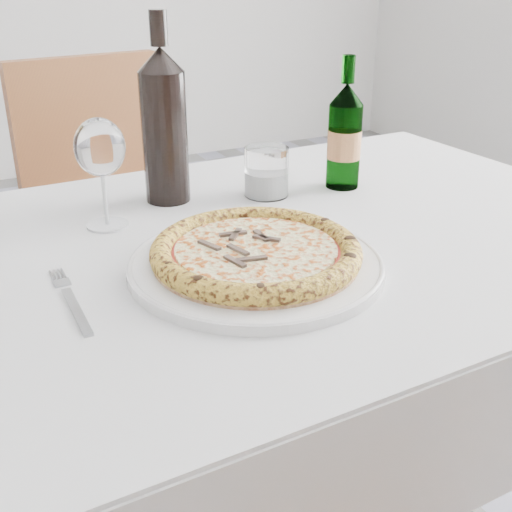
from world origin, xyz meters
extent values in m
cube|color=brown|center=(-0.04, 0.00, 0.73)|extent=(1.36, 0.80, 0.04)
cube|color=white|center=(-0.04, 0.00, 0.75)|extent=(1.42, 0.86, 0.01)
cube|color=white|center=(-0.04, 0.41, 0.64)|extent=(1.40, 0.01, 0.22)
cube|color=white|center=(-0.04, -0.41, 0.64)|extent=(1.40, 0.01, 0.22)
cylinder|color=brown|center=(0.57, 0.32, 0.35)|extent=(0.06, 0.06, 0.71)
cube|color=brown|center=(-0.02, 0.69, 0.45)|extent=(0.43, 0.43, 0.04)
cube|color=brown|center=(-0.04, 0.86, 0.70)|extent=(0.39, 0.09, 0.46)
cylinder|color=brown|center=(0.13, 0.87, 0.21)|extent=(0.04, 0.04, 0.43)
cylinder|color=brown|center=(0.17, 0.54, 0.21)|extent=(0.04, 0.04, 0.43)
cylinder|color=brown|center=(-0.20, 0.83, 0.21)|extent=(0.04, 0.04, 0.43)
cylinder|color=brown|center=(-0.16, 0.50, 0.21)|extent=(0.04, 0.04, 0.43)
cylinder|color=white|center=(-0.04, -0.10, 0.76)|extent=(0.35, 0.35, 0.01)
torus|color=white|center=(-0.04, -0.10, 0.77)|extent=(0.35, 0.35, 0.01)
cylinder|color=tan|center=(-0.04, -0.10, 0.78)|extent=(0.28, 0.28, 0.01)
torus|color=gold|center=(-0.04, -0.10, 0.78)|extent=(0.29, 0.29, 0.03)
cylinder|color=red|center=(-0.04, -0.10, 0.78)|extent=(0.24, 0.24, 0.00)
cylinder|color=#FFF0A6|center=(-0.04, -0.10, 0.79)|extent=(0.22, 0.22, 0.00)
cube|color=#4F4136|center=(-0.02, -0.10, 0.79)|extent=(0.04, 0.01, 0.00)
cube|color=#4F4136|center=(-0.01, -0.07, 0.79)|extent=(0.03, 0.03, 0.00)
cube|color=#4F4136|center=(-0.04, -0.04, 0.79)|extent=(0.01, 0.04, 0.00)
cube|color=#4F4136|center=(-0.07, -0.07, 0.79)|extent=(0.03, 0.03, 0.00)
cube|color=#4F4136|center=(-0.09, -0.10, 0.79)|extent=(0.04, 0.01, 0.00)
cube|color=#4F4136|center=(-0.09, -0.15, 0.79)|extent=(0.03, 0.03, 0.00)
cube|color=#4F4136|center=(-0.04, -0.14, 0.79)|extent=(0.01, 0.04, 0.00)
cube|color=#4F4136|center=(0.00, -0.14, 0.79)|extent=(0.03, 0.03, 0.00)
cube|color=gray|center=(-0.29, -0.10, 0.76)|extent=(0.01, 0.13, 0.00)
cube|color=gray|center=(-0.29, -0.03, 0.76)|extent=(0.02, 0.02, 0.00)
cylinder|color=gray|center=(-0.30, 0.00, 0.76)|extent=(0.00, 0.03, 0.00)
cylinder|color=gray|center=(-0.29, 0.00, 0.76)|extent=(0.00, 0.03, 0.00)
cylinder|color=gray|center=(-0.29, 0.00, 0.76)|extent=(0.00, 0.03, 0.00)
cylinder|color=gray|center=(-0.28, 0.00, 0.76)|extent=(0.00, 0.03, 0.00)
cylinder|color=silver|center=(-0.18, 0.15, 0.76)|extent=(0.07, 0.07, 0.00)
cylinder|color=silver|center=(-0.18, 0.15, 0.80)|extent=(0.01, 0.01, 0.09)
ellipsoid|color=white|center=(-0.18, 0.15, 0.89)|extent=(0.08, 0.08, 0.09)
cylinder|color=white|center=(0.11, 0.17, 0.80)|extent=(0.08, 0.08, 0.09)
cylinder|color=white|center=(0.11, 0.17, 0.78)|extent=(0.07, 0.07, 0.04)
cylinder|color=#225922|center=(0.26, 0.15, 0.83)|extent=(0.06, 0.06, 0.15)
cone|color=#225922|center=(0.26, 0.15, 0.93)|extent=(0.06, 0.06, 0.04)
cylinder|color=#225922|center=(0.26, 0.15, 0.97)|extent=(0.02, 0.02, 0.05)
cylinder|color=#DAB25C|center=(0.26, 0.15, 0.84)|extent=(0.06, 0.06, 0.05)
cylinder|color=black|center=(-0.05, 0.22, 0.87)|extent=(0.08, 0.08, 0.22)
cone|color=black|center=(-0.05, 0.22, 1.00)|extent=(0.08, 0.08, 0.04)
cylinder|color=black|center=(-0.05, 0.22, 1.05)|extent=(0.03, 0.03, 0.06)
camera|label=1|loc=(-0.41, -0.81, 1.14)|focal=45.00mm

